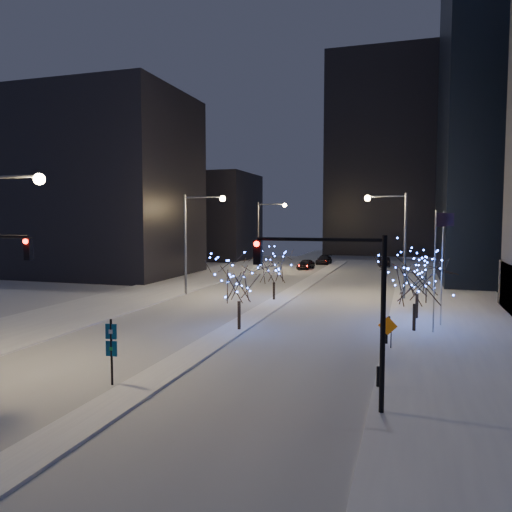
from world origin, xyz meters
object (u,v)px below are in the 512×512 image
at_px(car_near, 306,264).
at_px(holiday_tree_median_near, 239,279).
at_px(street_lamp_w_mid, 195,230).
at_px(holiday_tree_plaza_far, 418,275).
at_px(car_far, 324,260).
at_px(holiday_tree_median_far, 274,267).
at_px(wayfinding_sign, 111,345).
at_px(street_lamp_east, 395,231).
at_px(car_mid, 384,262).
at_px(construction_sign, 388,329).
at_px(traffic_signal_east, 342,292).
at_px(street_lamp_w_far, 265,226).
at_px(holiday_tree_plaza_near, 415,275).

height_order(car_near, holiday_tree_median_near, holiday_tree_median_near).
bearing_deg(street_lamp_w_mid, holiday_tree_plaza_far, -17.01).
distance_m(car_far, holiday_tree_median_near, 51.29).
height_order(street_lamp_w_mid, car_far, street_lamp_w_mid).
distance_m(holiday_tree_median_far, wayfinding_sign, 24.82).
relative_size(car_far, wayfinding_sign, 1.65).
bearing_deg(street_lamp_east, holiday_tree_median_far, -158.18).
bearing_deg(holiday_tree_median_far, car_mid, 77.93).
bearing_deg(street_lamp_east, street_lamp_w_mid, -171.04).
bearing_deg(construction_sign, traffic_signal_east, -94.42).
relative_size(street_lamp_w_far, traffic_signal_east, 1.43).
relative_size(car_mid, holiday_tree_median_near, 0.90).
relative_size(car_near, construction_sign, 2.40).
relative_size(street_lamp_east, holiday_tree_median_far, 1.94).
relative_size(traffic_signal_east, holiday_tree_plaza_far, 1.38).
height_order(traffic_signal_east, holiday_tree_plaza_near, traffic_signal_east).
height_order(street_lamp_w_mid, car_mid, street_lamp_w_mid).
relative_size(holiday_tree_plaza_far, wayfinding_sign, 1.65).
xyz_separation_m(street_lamp_w_mid, construction_sign, (19.24, -15.99, -5.24)).
height_order(street_lamp_east, holiday_tree_median_near, street_lamp_east).
distance_m(street_lamp_east, car_near, 29.27).
height_order(holiday_tree_median_near, holiday_tree_plaza_far, holiday_tree_median_near).
distance_m(car_far, holiday_tree_plaza_far, 45.95).
bearing_deg(construction_sign, car_mid, 96.40).
height_order(car_near, construction_sign, construction_sign).
xyz_separation_m(holiday_tree_median_far, construction_sign, (10.80, -14.75, -1.95)).
bearing_deg(street_lamp_w_far, car_mid, 34.15).
bearing_deg(construction_sign, wayfinding_sign, -136.32).
bearing_deg(construction_sign, holiday_tree_plaza_near, 76.99).
distance_m(car_near, holiday_tree_median_far, 29.79).
distance_m(street_lamp_w_far, car_far, 15.06).
xyz_separation_m(holiday_tree_plaza_near, holiday_tree_plaza_far, (0.22, 4.45, -0.42)).
bearing_deg(construction_sign, holiday_tree_median_near, 171.54).
distance_m(car_far, holiday_tree_median_far, 38.55).
height_order(car_near, holiday_tree_plaza_near, holiday_tree_plaza_near).
distance_m(traffic_signal_east, car_mid, 62.30).
xyz_separation_m(street_lamp_w_mid, car_far, (6.71, 37.19, -5.77)).
bearing_deg(holiday_tree_median_far, holiday_tree_plaza_far, -22.44).
bearing_deg(traffic_signal_east, holiday_tree_median_near, 124.99).
bearing_deg(traffic_signal_east, car_far, 100.02).
height_order(street_lamp_east, wayfinding_sign, street_lamp_east).
bearing_deg(holiday_tree_plaza_far, street_lamp_w_mid, 162.99).
relative_size(wayfinding_sign, construction_sign, 1.66).
bearing_deg(holiday_tree_median_near, construction_sign, -11.78).
bearing_deg(car_near, holiday_tree_median_far, -76.49).
relative_size(car_far, construction_sign, 2.74).
height_order(holiday_tree_median_near, holiday_tree_median_far, holiday_tree_median_near).
relative_size(traffic_signal_east, wayfinding_sign, 2.28).
height_order(car_near, car_mid, car_mid).
distance_m(street_lamp_east, wayfinding_sign, 31.55).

